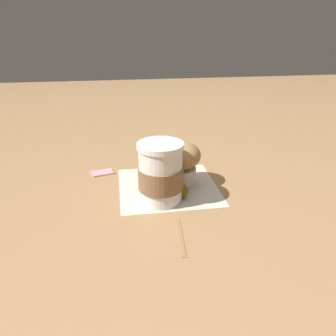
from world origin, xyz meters
TOP-DOWN VIEW (x-y plane):
  - ground_plane at (0.00, 0.00)m, footprint 3.00×3.00m
  - paper_napkin at (0.00, 0.00)m, footprint 0.21×0.21m
  - coffee_cup at (-0.06, 0.02)m, footprint 0.09×0.09m
  - muffin at (0.01, -0.03)m, footprint 0.09×0.09m
  - banana at (0.00, 0.01)m, footprint 0.16×0.08m
  - sugar_packet at (0.09, 0.15)m, footprint 0.04×0.06m
  - wooden_stirrer at (-0.19, 0.01)m, footprint 0.11×0.02m

SIDE VIEW (x-z plane):
  - ground_plane at x=0.00m, z-range 0.00..0.00m
  - paper_napkin at x=0.00m, z-range 0.00..0.00m
  - wooden_stirrer at x=-0.19m, z-range 0.00..0.00m
  - sugar_packet at x=0.09m, z-range 0.00..0.01m
  - banana at x=0.00m, z-range 0.00..0.03m
  - muffin at x=0.01m, z-range 0.01..0.10m
  - coffee_cup at x=-0.06m, z-range 0.00..0.12m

